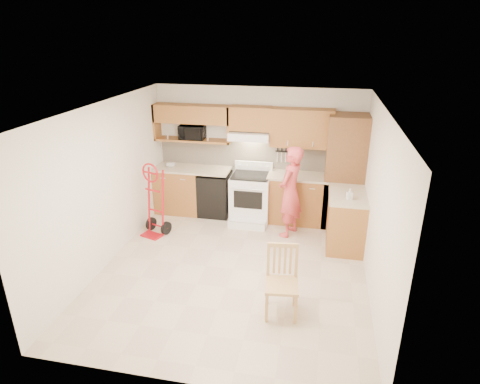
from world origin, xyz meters
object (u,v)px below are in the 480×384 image
(dining_chair, at_px, (282,283))
(hand_truck, at_px, (153,203))
(range, at_px, (250,194))
(person, at_px, (290,192))
(microwave, at_px, (192,132))

(dining_chair, bearing_deg, hand_truck, 138.24)
(hand_truck, xyz_separation_m, dining_chair, (2.48, -1.77, -0.14))
(range, distance_m, person, 0.93)
(microwave, height_order, range, microwave)
(range, height_order, dining_chair, range)
(range, bearing_deg, microwave, 165.47)
(microwave, xyz_separation_m, dining_chair, (2.09, -2.99, -1.16))
(hand_truck, relative_size, dining_chair, 1.30)
(range, relative_size, person, 0.66)
(microwave, bearing_deg, dining_chair, -56.76)
(range, bearing_deg, hand_truck, -150.35)
(hand_truck, bearing_deg, microwave, 91.32)
(range, distance_m, dining_chair, 2.82)
(person, xyz_separation_m, hand_truck, (-2.38, -0.49, -0.21))
(person, bearing_deg, microwave, -90.45)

